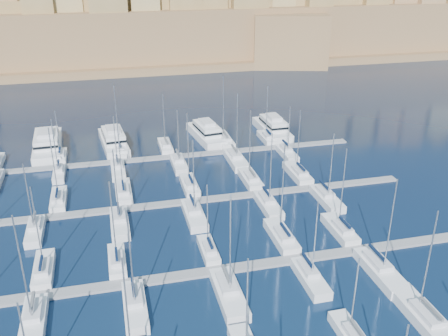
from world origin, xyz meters
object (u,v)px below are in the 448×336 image
object	(u,v)px
sailboat_4	(352,336)
motor_yacht_a	(47,143)
motor_yacht_b	(114,140)
motor_yacht_c	(206,133)
motor_yacht_d	(273,127)

from	to	relation	value
sailboat_4	motor_yacht_a	distance (m)	82.20
sailboat_4	motor_yacht_b	distance (m)	74.95
motor_yacht_b	motor_yacht_a	bearing A→B (deg)	174.65
motor_yacht_a	motor_yacht_b	size ratio (longest dim) A/B	1.15
sailboat_4	motor_yacht_b	size ratio (longest dim) A/B	0.66
motor_yacht_c	motor_yacht_d	xyz separation A→B (m)	(16.87, 0.05, 0.00)
motor_yacht_a	motor_yacht_c	size ratio (longest dim) A/B	1.19
motor_yacht_b	motor_yacht_c	bearing A→B (deg)	-0.82
motor_yacht_a	motor_yacht_b	world-z (taller)	same
motor_yacht_b	motor_yacht_c	size ratio (longest dim) A/B	1.03
motor_yacht_a	motor_yacht_b	distance (m)	14.85
sailboat_4	motor_yacht_b	xyz separation A→B (m)	(-24.42, 70.85, 1.01)
sailboat_4	motor_yacht_b	world-z (taller)	sailboat_4
sailboat_4	motor_yacht_d	bearing A→B (deg)	78.48
motor_yacht_c	motor_yacht_d	bearing A→B (deg)	0.18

